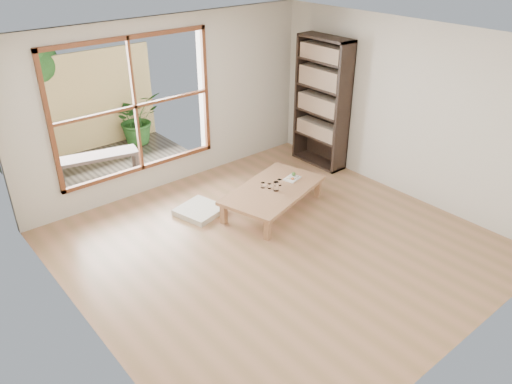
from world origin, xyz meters
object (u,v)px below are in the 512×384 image
Objects in this scene: bookshelf at (322,103)px; garden_bench at (98,158)px; food_tray at (292,177)px; low_table at (273,191)px.

garden_bench is at bearing 150.17° from bookshelf.
garden_bench is (-1.96, 2.53, 0.01)m from food_tray.
bookshelf is at bearing 6.83° from low_table.
bookshelf is 7.57× the size of food_tray.
low_table is at bearing -46.53° from garden_bench.
bookshelf reaches higher than low_table.
food_tray is at bearing -152.47° from bookshelf.
low_table is 2.02m from bookshelf.
bookshelf is (1.72, 0.72, 0.78)m from low_table.
garden_bench is (-1.52, 2.58, 0.07)m from low_table.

